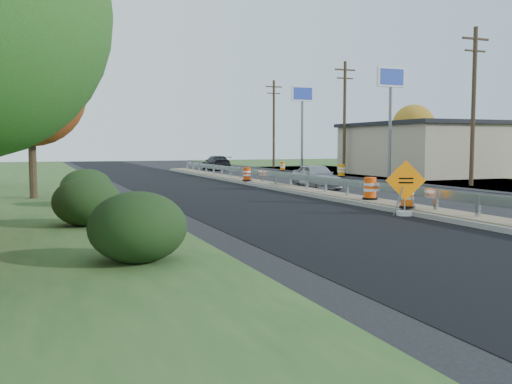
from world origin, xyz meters
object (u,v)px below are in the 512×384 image
object	(u,v)px
barrel_median_mid	(370,189)
car_silver	(316,176)
barrel_median_near	(407,197)
caution_sign	(405,202)
barrel_median_far	(247,174)
car_dark_far	(216,163)
barrel_shoulder_far	(282,166)
barrel_shoulder_mid	(341,171)
barrel_shoulder_near	(399,176)

from	to	relation	value
barrel_median_mid	car_silver	world-z (taller)	car_silver
barrel_median_near	car_silver	distance (m)	11.99
caution_sign	barrel_median_mid	size ratio (longest dim) A/B	2.12
caution_sign	car_silver	xyz separation A→B (m)	(2.80, 12.09, 0.21)
barrel_median_far	car_dark_far	xyz separation A→B (m)	(4.38, 20.20, 0.06)
barrel_shoulder_far	car_dark_far	size ratio (longest dim) A/B	0.18
barrel_median_far	barrel_shoulder_far	world-z (taller)	barrel_median_far
barrel_median_mid	barrel_shoulder_far	world-z (taller)	barrel_median_mid
barrel_shoulder_mid	caution_sign	bearing A→B (deg)	-114.74
barrel_shoulder_near	barrel_shoulder_mid	distance (m)	7.39
barrel_median_near	car_dark_far	xyz separation A→B (m)	(4.38, 36.56, 0.07)
barrel_median_near	barrel_shoulder_near	size ratio (longest dim) A/B	0.86
barrel_median_mid	barrel_median_far	bearing A→B (deg)	91.99
barrel_shoulder_mid	barrel_median_near	bearing A→B (deg)	-114.33
barrel_shoulder_mid	car_dark_far	xyz separation A→B (m)	(-5.37, 14.99, 0.23)
car_silver	car_dark_far	size ratio (longest dim) A/B	0.86
barrel_median_near	car_dark_far	bearing A→B (deg)	83.16
caution_sign	barrel_shoulder_far	world-z (taller)	caution_sign
barrel_median_near	caution_sign	bearing A→B (deg)	-134.77
car_dark_far	barrel_median_near	bearing A→B (deg)	85.39
barrel_median_far	barrel_shoulder_near	distance (m)	9.99
barrel_median_near	barrel_median_mid	size ratio (longest dim) A/B	0.89
barrel_median_near	barrel_median_far	world-z (taller)	barrel_median_far
barrel_shoulder_far	car_silver	distance (m)	22.15
barrel_shoulder_near	car_silver	world-z (taller)	car_silver
caution_sign	car_silver	bearing A→B (deg)	99.36
barrel_shoulder_far	car_dark_far	bearing A→B (deg)	143.99
barrel_shoulder_mid	car_dark_far	distance (m)	15.93
barrel_median_near	barrel_shoulder_near	bearing A→B (deg)	55.48
barrel_shoulder_near	car_dark_far	bearing A→B (deg)	103.48
barrel_shoulder_near	barrel_shoulder_far	distance (m)	18.48
caution_sign	barrel_shoulder_mid	world-z (taller)	caution_sign
car_dark_far	barrel_shoulder_far	bearing A→B (deg)	146.21
barrel_shoulder_mid	car_silver	xyz separation A→B (m)	(-7.30, -9.82, 0.23)
barrel_shoulder_mid	car_dark_far	size ratio (longest dim) A/B	0.20
barrel_median_far	barrel_median_mid	bearing A→B (deg)	-88.01
barrel_median_mid	car_dark_far	size ratio (longest dim) A/B	0.19
caution_sign	barrel_shoulder_far	xyz separation A→B (m)	(10.10, 33.01, -0.09)
barrel_median_near	car_dark_far	size ratio (longest dim) A/B	0.17
barrel_median_far	car_silver	xyz separation A→B (m)	(2.45, -4.62, 0.07)
car_dark_far	barrel_shoulder_mid	bearing A→B (deg)	111.92
barrel_median_mid	barrel_median_far	distance (m)	13.22
barrel_shoulder_near	car_dark_far	xyz separation A→B (m)	(-5.37, 22.38, 0.24)
caution_sign	barrel_shoulder_mid	xyz separation A→B (m)	(10.10, 21.92, -0.02)
barrel_shoulder_near	barrel_shoulder_mid	world-z (taller)	barrel_shoulder_mid
barrel_median_near	barrel_shoulder_mid	xyz separation A→B (m)	(9.75, 21.56, -0.15)
barrel_median_near	barrel_shoulder_mid	size ratio (longest dim) A/B	0.83
barrel_median_mid	car_dark_far	bearing A→B (deg)	83.30
barrel_median_near	barrel_median_mid	distance (m)	3.18
barrel_shoulder_mid	car_silver	bearing A→B (deg)	-126.63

